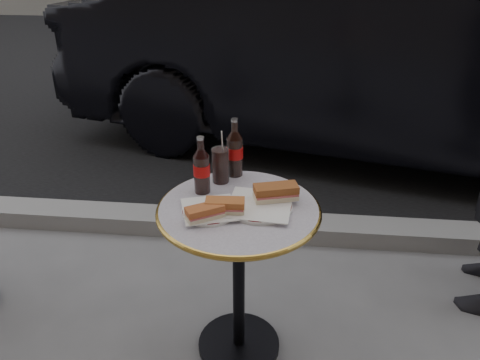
# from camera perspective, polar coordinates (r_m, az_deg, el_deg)

# --- Properties ---
(ground) EXTENTS (80.00, 80.00, 0.00)m
(ground) POSITION_cam_1_polar(r_m,az_deg,el_deg) (2.23, -0.14, -19.61)
(ground) COLOR slate
(ground) RESTS_ON ground
(asphalt_road) EXTENTS (40.00, 8.00, 0.00)m
(asphalt_road) POSITION_cam_1_polar(r_m,az_deg,el_deg) (6.70, 4.41, 13.63)
(asphalt_road) COLOR black
(asphalt_road) RESTS_ON ground
(curb) EXTENTS (40.00, 0.20, 0.12)m
(curb) POSITION_cam_1_polar(r_m,az_deg,el_deg) (2.88, 1.72, -5.68)
(curb) COLOR gray
(curb) RESTS_ON ground
(bistro_table) EXTENTS (0.62, 0.62, 0.73)m
(bistro_table) POSITION_cam_1_polar(r_m,az_deg,el_deg) (1.97, -0.15, -12.41)
(bistro_table) COLOR #BAB2C4
(bistro_table) RESTS_ON ground
(plate_left) EXTENTS (0.23, 0.23, 0.01)m
(plate_left) POSITION_cam_1_polar(r_m,az_deg,el_deg) (1.73, -3.75, -3.80)
(plate_left) COLOR white
(plate_left) RESTS_ON bistro_table
(plate_right) EXTENTS (0.30, 0.30, 0.01)m
(plate_right) POSITION_cam_1_polar(r_m,az_deg,el_deg) (1.75, 2.41, -3.25)
(plate_right) COLOR silver
(plate_right) RESTS_ON bistro_table
(sandwich_left_a) EXTENTS (0.15, 0.12, 0.05)m
(sandwich_left_a) POSITION_cam_1_polar(r_m,az_deg,el_deg) (1.66, -4.31, -4.04)
(sandwich_left_a) COLOR #B35A2D
(sandwich_left_a) RESTS_ON plate_left
(sandwich_left_b) EXTENTS (0.14, 0.07, 0.05)m
(sandwich_left_b) POSITION_cam_1_polar(r_m,az_deg,el_deg) (1.69, -1.84, -3.26)
(sandwich_left_b) COLOR #B25E2D
(sandwich_left_b) RESTS_ON plate_left
(sandwich_right) EXTENTS (0.18, 0.12, 0.06)m
(sandwich_right) POSITION_cam_1_polar(r_m,az_deg,el_deg) (1.77, 4.39, -1.59)
(sandwich_right) COLOR brown
(sandwich_right) RESTS_ON plate_right
(cola_bottle_left) EXTENTS (0.08, 0.08, 0.24)m
(cola_bottle_left) POSITION_cam_1_polar(r_m,az_deg,el_deg) (1.81, -4.72, 1.84)
(cola_bottle_left) COLOR black
(cola_bottle_left) RESTS_ON bistro_table
(cola_bottle_right) EXTENTS (0.08, 0.08, 0.25)m
(cola_bottle_right) POSITION_cam_1_polar(r_m,az_deg,el_deg) (1.94, -0.65, 4.01)
(cola_bottle_right) COLOR black
(cola_bottle_right) RESTS_ON bistro_table
(cola_glass) EXTENTS (0.08, 0.08, 0.15)m
(cola_glass) POSITION_cam_1_polar(r_m,az_deg,el_deg) (1.91, -2.39, 1.83)
(cola_glass) COLOR black
(cola_glass) RESTS_ON bistro_table
(parked_car) EXTENTS (2.80, 5.15, 1.61)m
(parked_car) POSITION_cam_1_polar(r_m,az_deg,el_deg) (4.01, 15.35, 14.83)
(parked_car) COLOR black
(parked_car) RESTS_ON ground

